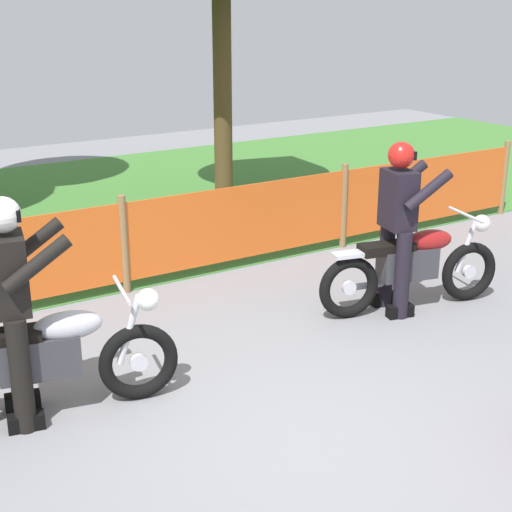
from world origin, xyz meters
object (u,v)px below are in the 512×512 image
rider_lead (398,222)px  rider_trailing (11,299)px  motorcycle_lead (413,265)px  motorcycle_trailing (48,359)px

rider_lead → rider_trailing: (-3.69, -0.09, 0.03)m
rider_trailing → motorcycle_lead: bearing=12.2°
motorcycle_lead → motorcycle_trailing: bearing=-165.9°
motorcycle_lead → motorcycle_trailing: motorcycle_lead is taller
motorcycle_trailing → rider_lead: 3.52m
motorcycle_trailing → rider_trailing: size_ratio=1.15×
motorcycle_lead → rider_lead: bearing=-179.4°
motorcycle_lead → rider_lead: size_ratio=1.15×
rider_lead → rider_trailing: 3.70m
rider_trailing → rider_lead: bearing=12.9°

